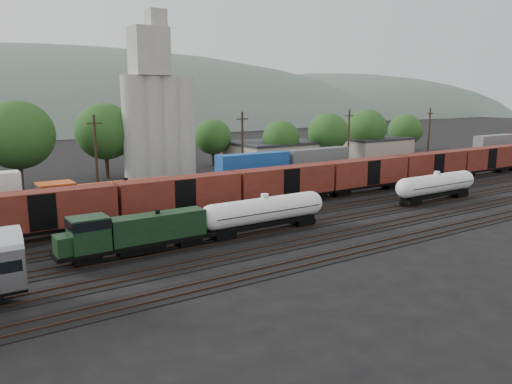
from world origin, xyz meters
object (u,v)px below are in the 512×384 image
green_locomotive (131,233)px  grain_silo (158,115)px  tank_car_a (265,211)px  orange_locomotive (99,199)px

green_locomotive → grain_silo: (20.33, 41.00, 8.95)m
tank_car_a → orange_locomotive: size_ratio=0.80×
orange_locomotive → green_locomotive: bearing=-96.4°
orange_locomotive → grain_silo: (18.63, 26.00, 8.55)m
tank_car_a → orange_locomotive: orange_locomotive is taller
tank_car_a → orange_locomotive: 19.89m
green_locomotive → tank_car_a: 14.76m
green_locomotive → orange_locomotive: 15.10m
green_locomotive → orange_locomotive: size_ratio=0.79×
tank_car_a → grain_silo: 42.31m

